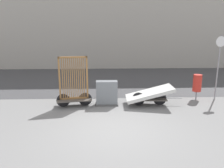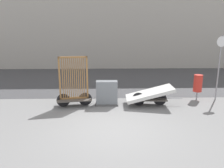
% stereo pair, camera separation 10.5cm
% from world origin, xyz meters
% --- Properties ---
extents(ground_plane, '(60.00, 60.00, 0.00)m').
position_xyz_m(ground_plane, '(0.00, 0.00, 0.00)').
color(ground_plane, slate).
extents(road_strip, '(56.00, 8.51, 0.01)m').
position_xyz_m(road_strip, '(0.00, 7.66, 0.00)').
color(road_strip, '#424244').
rests_on(road_strip, ground_plane).
extents(building_facade, '(48.00, 4.00, 10.36)m').
position_xyz_m(building_facade, '(0.00, 13.92, 5.18)').
color(building_facade, '#B2ADA3').
rests_on(building_facade, ground_plane).
extents(bike_cart_with_bedframe, '(2.12, 0.89, 2.08)m').
position_xyz_m(bike_cart_with_bedframe, '(-1.56, 2.34, 0.76)').
color(bike_cart_with_bedframe, '#4C4742').
rests_on(bike_cart_with_bedframe, ground_plane).
extents(bike_cart_with_mattress, '(2.39, 1.09, 0.84)m').
position_xyz_m(bike_cart_with_mattress, '(1.57, 2.34, 0.47)').
color(bike_cart_with_mattress, '#4C4742').
rests_on(bike_cart_with_mattress, ground_plane).
extents(utility_cabinet, '(0.95, 0.46, 1.04)m').
position_xyz_m(utility_cabinet, '(-0.22, 2.45, 0.48)').
color(utility_cabinet, '#4C4C4C').
rests_on(utility_cabinet, ground_plane).
extents(trash_bin, '(0.38, 0.38, 1.16)m').
position_xyz_m(trash_bin, '(3.90, 3.06, 0.77)').
color(trash_bin, gray).
rests_on(trash_bin, ground_plane).
extents(sign_post, '(0.45, 0.06, 2.90)m').
position_xyz_m(sign_post, '(4.77, 3.05, 1.78)').
color(sign_post, gray).
rests_on(sign_post, ground_plane).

